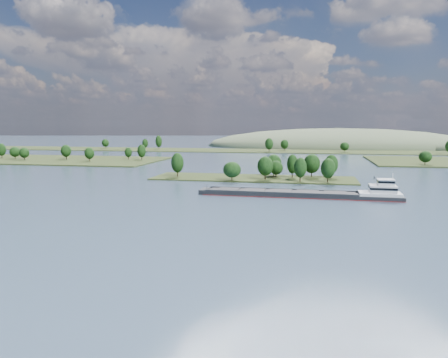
# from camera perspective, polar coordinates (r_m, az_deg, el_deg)

# --- Properties ---
(ground) EXTENTS (1800.00, 1800.00, 0.00)m
(ground) POSITION_cam_1_polar(r_m,az_deg,el_deg) (158.99, 0.97, -2.63)
(ground) COLOR #334758
(ground) RESTS_ON ground
(tree_island) EXTENTS (100.00, 32.51, 13.32)m
(tree_island) POSITION_cam_1_polar(r_m,az_deg,el_deg) (215.90, 5.61, 0.99)
(tree_island) COLOR #243015
(tree_island) RESTS_ON ground
(back_shoreline) EXTENTS (900.00, 60.00, 15.76)m
(back_shoreline) POSITION_cam_1_polar(r_m,az_deg,el_deg) (435.07, 8.68, 3.66)
(back_shoreline) COLOR #243015
(back_shoreline) RESTS_ON ground
(hill_west) EXTENTS (320.00, 160.00, 44.00)m
(hill_west) POSITION_cam_1_polar(r_m,az_deg,el_deg) (535.68, 14.82, 4.09)
(hill_west) COLOR #48573C
(hill_west) RESTS_ON ground
(cargo_barge) EXTENTS (75.68, 10.99, 10.21)m
(cargo_barge) POSITION_cam_1_polar(r_m,az_deg,el_deg) (166.70, 11.49, -1.87)
(cargo_barge) COLOR black
(cargo_barge) RESTS_ON ground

